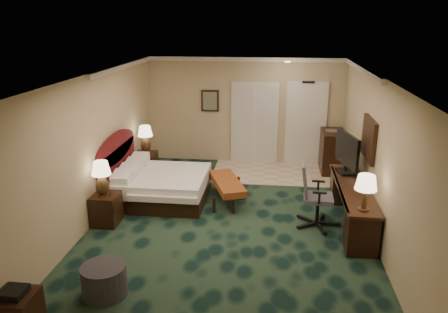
# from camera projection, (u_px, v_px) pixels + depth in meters

# --- Properties ---
(floor) EXTENTS (5.00, 7.50, 0.00)m
(floor) POSITION_uv_depth(u_px,v_px,m) (229.00, 224.00, 8.03)
(floor) COLOR black
(floor) RESTS_ON ground
(ceiling) EXTENTS (5.00, 7.50, 0.00)m
(ceiling) POSITION_uv_depth(u_px,v_px,m) (230.00, 77.00, 7.21)
(ceiling) COLOR white
(ceiling) RESTS_ON wall_back
(wall_back) EXTENTS (5.00, 0.00, 2.70)m
(wall_back) POSITION_uv_depth(u_px,v_px,m) (245.00, 111.00, 11.17)
(wall_back) COLOR tan
(wall_back) RESTS_ON ground
(wall_front) EXTENTS (5.00, 0.00, 2.70)m
(wall_front) POSITION_uv_depth(u_px,v_px,m) (188.00, 274.00, 4.07)
(wall_front) COLOR tan
(wall_front) RESTS_ON ground
(wall_left) EXTENTS (0.00, 7.50, 2.70)m
(wall_left) POSITION_uv_depth(u_px,v_px,m) (93.00, 150.00, 7.90)
(wall_left) COLOR tan
(wall_left) RESTS_ON ground
(wall_right) EXTENTS (0.00, 7.50, 2.70)m
(wall_right) POSITION_uv_depth(u_px,v_px,m) (377.00, 160.00, 7.34)
(wall_right) COLOR tan
(wall_right) RESTS_ON ground
(crown_molding) EXTENTS (5.00, 7.50, 0.10)m
(crown_molding) POSITION_uv_depth(u_px,v_px,m) (230.00, 80.00, 7.23)
(crown_molding) COLOR silver
(crown_molding) RESTS_ON wall_back
(tile_patch) EXTENTS (3.20, 1.70, 0.01)m
(tile_patch) POSITION_uv_depth(u_px,v_px,m) (278.00, 173.00, 10.67)
(tile_patch) COLOR #CBB18E
(tile_patch) RESTS_ON ground
(headboard) EXTENTS (0.12, 2.00, 1.40)m
(headboard) POSITION_uv_depth(u_px,v_px,m) (118.00, 166.00, 9.04)
(headboard) COLOR #471213
(headboard) RESTS_ON ground
(entry_door) EXTENTS (1.02, 0.06, 2.18)m
(entry_door) POSITION_uv_depth(u_px,v_px,m) (306.00, 124.00, 11.06)
(entry_door) COLOR silver
(entry_door) RESTS_ON ground
(closet_doors) EXTENTS (1.20, 0.06, 2.10)m
(closet_doors) POSITION_uv_depth(u_px,v_px,m) (255.00, 123.00, 11.20)
(closet_doors) COLOR beige
(closet_doors) RESTS_ON ground
(wall_art) EXTENTS (0.45, 0.06, 0.55)m
(wall_art) POSITION_uv_depth(u_px,v_px,m) (210.00, 101.00, 11.16)
(wall_art) COLOR #516B5A
(wall_art) RESTS_ON wall_back
(wall_mirror) EXTENTS (0.05, 0.95, 0.75)m
(wall_mirror) POSITION_uv_depth(u_px,v_px,m) (369.00, 139.00, 7.85)
(wall_mirror) COLOR white
(wall_mirror) RESTS_ON wall_right
(bed) EXTENTS (1.81, 1.67, 0.57)m
(bed) POSITION_uv_depth(u_px,v_px,m) (163.00, 187.00, 9.05)
(bed) COLOR white
(bed) RESTS_ON ground
(nightstand_near) EXTENTS (0.46, 0.52, 0.57)m
(nightstand_near) POSITION_uv_depth(u_px,v_px,m) (106.00, 209.00, 7.99)
(nightstand_near) COLOR black
(nightstand_near) RESTS_ON ground
(nightstand_far) EXTENTS (0.48, 0.55, 0.60)m
(nightstand_far) POSITION_uv_depth(u_px,v_px,m) (146.00, 165.00, 10.34)
(nightstand_far) COLOR black
(nightstand_far) RESTS_ON ground
(lamp_near) EXTENTS (0.37, 0.37, 0.65)m
(lamp_near) POSITION_uv_depth(u_px,v_px,m) (102.00, 179.00, 7.76)
(lamp_near) COLOR black
(lamp_near) RESTS_ON nightstand_near
(lamp_far) EXTENTS (0.40, 0.40, 0.65)m
(lamp_far) POSITION_uv_depth(u_px,v_px,m) (145.00, 139.00, 10.17)
(lamp_far) COLOR black
(lamp_far) RESTS_ON nightstand_far
(bed_bench) EXTENTS (0.92, 1.45, 0.46)m
(bed_bench) POSITION_uv_depth(u_px,v_px,m) (227.00, 191.00, 8.98)
(bed_bench) COLOR brown
(bed_bench) RESTS_ON ground
(ottoman) EXTENTS (0.70, 0.70, 0.44)m
(ottoman) POSITION_uv_depth(u_px,v_px,m) (104.00, 280.00, 5.94)
(ottoman) COLOR #313131
(ottoman) RESTS_ON ground
(side_table) EXTENTS (0.47, 0.47, 0.51)m
(side_table) POSITION_uv_depth(u_px,v_px,m) (17.00, 313.00, 5.23)
(side_table) COLOR black
(side_table) RESTS_ON ground
(desk) EXTENTS (0.54, 2.53, 0.73)m
(desk) POSITION_uv_depth(u_px,v_px,m) (352.00, 205.00, 7.95)
(desk) COLOR black
(desk) RESTS_ON ground
(tv) EXTENTS (0.33, 1.01, 0.80)m
(tv) POSITION_uv_depth(u_px,v_px,m) (347.00, 154.00, 8.43)
(tv) COLOR black
(tv) RESTS_ON desk
(desk_lamp) EXTENTS (0.42, 0.42, 0.60)m
(desk_lamp) POSITION_uv_depth(u_px,v_px,m) (365.00, 193.00, 6.80)
(desk_lamp) COLOR black
(desk_lamp) RESTS_ON desk
(desk_chair) EXTENTS (0.72, 0.68, 1.18)m
(desk_chair) POSITION_uv_depth(u_px,v_px,m) (318.00, 195.00, 7.83)
(desk_chair) COLOR #4A4B51
(desk_chair) RESTS_ON ground
(minibar) EXTENTS (0.53, 0.96, 1.01)m
(minibar) POSITION_uv_depth(u_px,v_px,m) (332.00, 152.00, 10.66)
(minibar) COLOR black
(minibar) RESTS_ON ground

